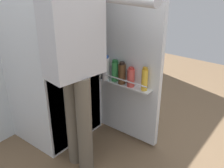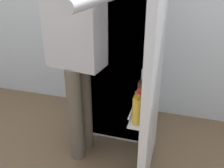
% 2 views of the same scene
% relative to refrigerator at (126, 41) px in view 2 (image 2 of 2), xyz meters
% --- Properties ---
extents(ground_plane, '(6.13, 6.13, 0.00)m').
position_rel_refrigerator_xyz_m(ground_plane, '(-0.03, -0.49, -0.90)').
color(ground_plane, brown).
extents(refrigerator, '(0.72, 1.23, 1.80)m').
position_rel_refrigerator_xyz_m(refrigerator, '(0.00, 0.00, 0.00)').
color(refrigerator, silver).
rests_on(refrigerator, ground_plane).
extents(person, '(0.55, 0.77, 1.67)m').
position_rel_refrigerator_xyz_m(person, '(-0.25, -0.48, 0.10)').
color(person, '#665B4C').
rests_on(person, ground_plane).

